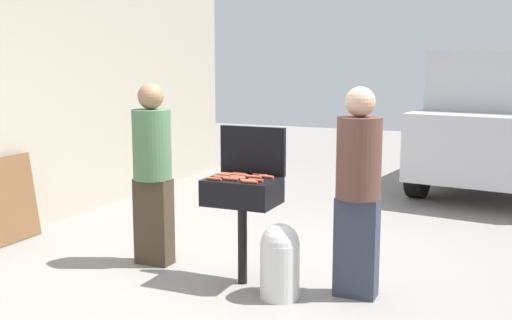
{
  "coord_description": "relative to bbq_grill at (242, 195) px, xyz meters",
  "views": [
    {
      "loc": [
        2.11,
        -4.91,
        1.92
      ],
      "look_at": [
        -0.16,
        0.33,
        1.0
      ],
      "focal_mm": 44.29,
      "sensor_mm": 36.0,
      "label": 1
    }
  ],
  "objects": [
    {
      "name": "ground_plane",
      "position": [
        0.07,
        0.17,
        -0.78
      ],
      "size": [
        24.0,
        24.0,
        0.0
      ],
      "primitive_type": "plane",
      "color": "gray"
    },
    {
      "name": "hot_dog_10",
      "position": [
        -0.16,
        -0.07,
        0.16
      ],
      "size": [
        0.13,
        0.04,
        0.03
      ],
      "primitive_type": "cylinder",
      "rotation": [
        0.0,
        1.57,
        0.11
      ],
      "color": "#C6593D",
      "rests_on": "bbq_grill"
    },
    {
      "name": "house_wall_side",
      "position": [
        -3.02,
        1.17,
        0.81
      ],
      "size": [
        0.24,
        8.0,
        3.17
      ],
      "primitive_type": "cube",
      "color": "#B2A893",
      "rests_on": "ground"
    },
    {
      "name": "hot_dog_8",
      "position": [
        -0.18,
        0.08,
        0.16
      ],
      "size": [
        0.13,
        0.04,
        0.03
      ],
      "primitive_type": "cylinder",
      "rotation": [
        0.0,
        1.57,
        0.08
      ],
      "color": "#C6593D",
      "rests_on": "bbq_grill"
    },
    {
      "name": "bbq_grill",
      "position": [
        0.0,
        0.0,
        0.0
      ],
      "size": [
        0.6,
        0.44,
        0.92
      ],
      "color": "black",
      "rests_on": "ground"
    },
    {
      "name": "hot_dog_5",
      "position": [
        -0.19,
        0.03,
        0.16
      ],
      "size": [
        0.13,
        0.03,
        0.03
      ],
      "primitive_type": "cylinder",
      "rotation": [
        0.0,
        1.57,
        0.02
      ],
      "color": "#C6593D",
      "rests_on": "bbq_grill"
    },
    {
      "name": "propane_tank",
      "position": [
        0.42,
        -0.19,
        -0.46
      ],
      "size": [
        0.32,
        0.32,
        0.62
      ],
      "color": "silver",
      "rests_on": "ground"
    },
    {
      "name": "parked_minivan",
      "position": [
        1.91,
        5.44,
        0.25
      ],
      "size": [
        2.52,
        4.62,
        2.02
      ],
      "rotation": [
        0.0,
        0.0,
        3.0
      ],
      "color": "#B7B7BC",
      "rests_on": "ground"
    },
    {
      "name": "hot_dog_2",
      "position": [
        -0.08,
        0.13,
        0.16
      ],
      "size": [
        0.13,
        0.04,
        0.03
      ],
      "primitive_type": "cylinder",
      "rotation": [
        0.0,
        1.57,
        -0.09
      ],
      "color": "#C6593D",
      "rests_on": "bbq_grill"
    },
    {
      "name": "hot_dog_11",
      "position": [
        0.18,
        0.11,
        0.16
      ],
      "size": [
        0.13,
        0.04,
        0.03
      ],
      "primitive_type": "cylinder",
      "rotation": [
        0.0,
        1.57,
        -0.11
      ],
      "color": "#C6593D",
      "rests_on": "bbq_grill"
    },
    {
      "name": "hot_dog_14",
      "position": [
        -0.01,
        -0.06,
        0.16
      ],
      "size": [
        0.13,
        0.03,
        0.03
      ],
      "primitive_type": "cylinder",
      "rotation": [
        0.0,
        1.57,
        0.06
      ],
      "color": "#C6593D",
      "rests_on": "bbq_grill"
    },
    {
      "name": "grill_lid_open",
      "position": [
        0.0,
        0.22,
        0.35
      ],
      "size": [
        0.6,
        0.05,
        0.42
      ],
      "primitive_type": "cube",
      "color": "black",
      "rests_on": "bbq_grill"
    },
    {
      "name": "hot_dog_13",
      "position": [
        0.1,
        0.14,
        0.16
      ],
      "size": [
        0.13,
        0.03,
        0.03
      ],
      "primitive_type": "cylinder",
      "rotation": [
        0.0,
        1.57,
        0.03
      ],
      "color": "#AD4228",
      "rests_on": "bbq_grill"
    },
    {
      "name": "hot_dog_0",
      "position": [
        -0.18,
        -0.16,
        0.16
      ],
      "size": [
        0.13,
        0.03,
        0.03
      ],
      "primitive_type": "cylinder",
      "rotation": [
        0.0,
        1.57,
        0.03
      ],
      "color": "#B74C33",
      "rests_on": "bbq_grill"
    },
    {
      "name": "hot_dog_9",
      "position": [
        0.14,
        -0.16,
        0.16
      ],
      "size": [
        0.13,
        0.04,
        0.03
      ],
      "primitive_type": "cylinder",
      "rotation": [
        0.0,
        1.57,
        0.07
      ],
      "color": "#B74C33",
      "rests_on": "bbq_grill"
    },
    {
      "name": "hot_dog_3",
      "position": [
        -0.04,
        0.08,
        0.16
      ],
      "size": [
        0.13,
        0.04,
        0.03
      ],
      "primitive_type": "cylinder",
      "rotation": [
        0.0,
        1.57,
        -0.08
      ],
      "color": "#C6593D",
      "rests_on": "bbq_grill"
    },
    {
      "name": "hot_dog_12",
      "position": [
        0.16,
        -0.08,
        0.16
      ],
      "size": [
        0.13,
        0.03,
        0.03
      ],
      "primitive_type": "cylinder",
      "rotation": [
        0.0,
        1.57,
        -0.04
      ],
      "color": "#B74C33",
      "rests_on": "bbq_grill"
    },
    {
      "name": "hot_dog_6",
      "position": [
        -0.05,
        -0.12,
        0.16
      ],
      "size": [
        0.13,
        0.03,
        0.03
      ],
      "primitive_type": "cylinder",
      "rotation": [
        0.0,
        1.57,
        0.05
      ],
      "color": "#B74C33",
      "rests_on": "bbq_grill"
    },
    {
      "name": "hot_dog_7",
      "position": [
        -0.03,
        -0.01,
        0.16
      ],
      "size": [
        0.13,
        0.03,
        0.03
      ],
      "primitive_type": "cylinder",
      "rotation": [
        0.0,
        1.57,
        0.02
      ],
      "color": "#C6593D",
      "rests_on": "bbq_grill"
    },
    {
      "name": "hot_dog_4",
      "position": [
        0.11,
        -0.13,
        0.16
      ],
      "size": [
        0.13,
        0.03,
        0.03
      ],
      "primitive_type": "cylinder",
      "rotation": [
        0.0,
        1.57,
        0.02
      ],
      "color": "#C6593D",
      "rests_on": "bbq_grill"
    },
    {
      "name": "person_left",
      "position": [
        -0.99,
        0.16,
        0.15
      ],
      "size": [
        0.36,
        0.36,
        1.7
      ],
      "rotation": [
        0.0,
        0.0,
        -0.1
      ],
      "color": "#3F3323",
      "rests_on": "ground"
    },
    {
      "name": "leaning_board",
      "position": [
        -2.77,
        0.07,
        -0.32
      ],
      "size": [
        0.15,
        0.9,
        0.91
      ],
      "primitive_type": "cube",
      "rotation": [
        0.0,
        -0.13,
        0.0
      ],
      "color": "brown",
      "rests_on": "ground"
    },
    {
      "name": "person_right",
      "position": [
        0.97,
        0.1,
        0.15
      ],
      "size": [
        0.36,
        0.36,
        1.71
      ],
      "rotation": [
        0.0,
        0.0,
        3.42
      ],
      "color": "#333847",
      "rests_on": "ground"
    },
    {
      "name": "hot_dog_1",
      "position": [
        0.08,
        0.05,
        0.16
      ],
      "size": [
        0.13,
        0.03,
        0.03
      ],
      "primitive_type": "cylinder",
      "rotation": [
        0.0,
        1.57,
        0.05
      ],
      "color": "#C6593D",
      "rests_on": "bbq_grill"
    }
  ]
}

